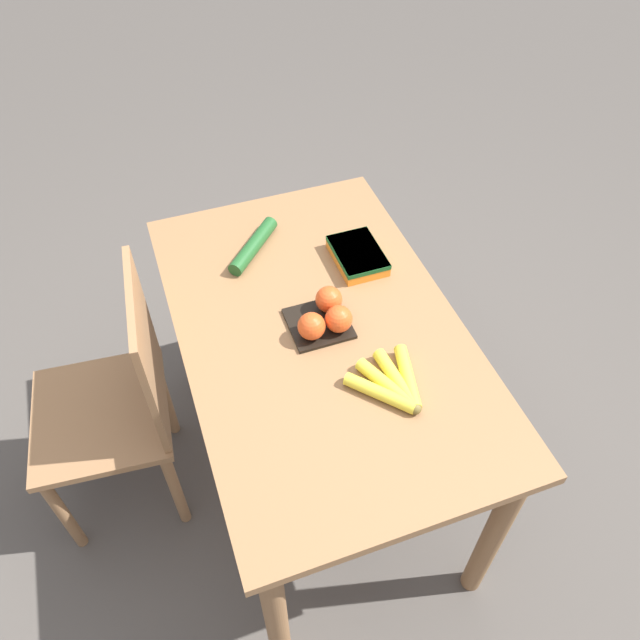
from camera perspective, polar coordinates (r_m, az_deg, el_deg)
The scene contains 7 objects.
ground_plane at distance 2.31m, azimuth 0.00°, elevation -13.18°, with size 12.00×12.00×0.00m, color #4C4742.
dining_table at distance 1.78m, azimuth 0.00°, elevation -3.26°, with size 1.21×0.74×0.76m.
chair at distance 1.98m, azimuth -17.80°, elevation -7.20°, with size 0.45×0.44×0.90m.
banana_bunch at distance 1.55m, azimuth 6.72°, elevation -5.88°, with size 0.20×0.20×0.03m.
tomato_pack at distance 1.66m, azimuth 0.49°, elevation 0.35°, with size 0.16×0.16×0.08m.
carrot_bag at distance 1.85m, azimuth 3.47°, elevation 5.97°, with size 0.19×0.13×0.04m.
cucumber_near at distance 1.90m, azimuth -6.10°, elevation 6.77°, with size 0.20×0.19×0.04m.
Camera 1 is at (-1.05, 0.37, 2.02)m, focal length 35.00 mm.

